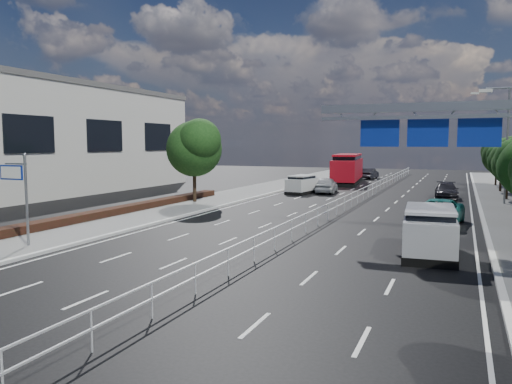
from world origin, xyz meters
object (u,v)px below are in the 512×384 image
(white_minivan, at_px, (302,184))
(parked_car_teal, at_px, (438,212))
(parked_car_dark, at_px, (446,191))
(toilet_sign, at_px, (18,184))
(near_car_dark, at_px, (369,174))
(red_bus, at_px, (347,168))
(overhead_gantry, at_px, (443,127))
(silver_minivan, at_px, (430,232))
(near_car_silver, at_px, (326,185))

(white_minivan, bearing_deg, parked_car_teal, -40.83)
(parked_car_teal, bearing_deg, parked_car_dark, 95.94)
(white_minivan, relative_size, parked_car_dark, 0.90)
(white_minivan, bearing_deg, toilet_sign, -91.17)
(white_minivan, xyz_separation_m, near_car_dark, (2.55, 22.42, -0.14))
(red_bus, bearing_deg, overhead_gantry, -76.48)
(near_car_dark, height_order, silver_minivan, silver_minivan)
(near_car_silver, height_order, parked_car_dark, near_car_silver)
(red_bus, xyz_separation_m, near_car_silver, (0.66, -12.51, -1.06))
(toilet_sign, height_order, parked_car_dark, toilet_sign)
(overhead_gantry, xyz_separation_m, silver_minivan, (-0.24, -4.49, -4.59))
(red_bus, relative_size, silver_minivan, 2.35)
(toilet_sign, relative_size, parked_car_dark, 0.93)
(red_bus, height_order, silver_minivan, red_bus)
(parked_car_teal, bearing_deg, overhead_gantry, -80.75)
(red_bus, distance_m, near_car_dark, 8.74)
(toilet_sign, height_order, overhead_gantry, overhead_gantry)
(white_minivan, distance_m, parked_car_dark, 12.95)
(silver_minivan, height_order, parked_car_dark, silver_minivan)
(near_car_silver, bearing_deg, red_bus, -93.36)
(near_car_dark, distance_m, silver_minivan, 46.88)
(toilet_sign, bearing_deg, parked_car_dark, 59.37)
(red_bus, relative_size, near_car_dark, 2.75)
(toilet_sign, xyz_separation_m, parked_car_dark, (17.45, 29.48, -2.26))
(near_car_dark, xyz_separation_m, silver_minivan, (10.38, -45.72, 0.30))
(red_bus, height_order, near_car_silver, red_bus)
(overhead_gantry, relative_size, parked_car_teal, 1.92)
(red_bus, distance_m, near_car_silver, 12.57)
(near_car_dark, height_order, parked_car_teal, parked_car_teal)
(near_car_silver, xyz_separation_m, near_car_dark, (0.48, 21.10, -0.05))
(overhead_gantry, bearing_deg, parked_car_dark, 90.71)
(silver_minivan, relative_size, parked_car_teal, 0.95)
(white_minivan, bearing_deg, parked_car_dark, 10.53)
(near_car_silver, bearing_deg, silver_minivan, 107.41)
(overhead_gantry, bearing_deg, silver_minivan, -93.06)
(near_car_silver, xyz_separation_m, parked_car_teal, (10.86, -15.97, -0.03))
(overhead_gantry, height_order, near_car_dark, overhead_gantry)
(red_bus, xyz_separation_m, parked_car_dark, (11.52, -13.20, -1.15))
(white_minivan, bearing_deg, near_car_dark, 91.25)
(white_minivan, bearing_deg, near_car_silver, 40.25)
(white_minivan, height_order, red_bus, red_bus)
(overhead_gantry, distance_m, near_car_silver, 23.48)
(overhead_gantry, xyz_separation_m, near_car_dark, (-10.62, 41.23, -4.89))
(near_car_dark, bearing_deg, silver_minivan, 109.05)
(overhead_gantry, distance_m, parked_car_dark, 20.05)
(near_car_dark, bearing_deg, overhead_gantry, 110.70)
(parked_car_dark, bearing_deg, red_bus, 128.19)
(toilet_sign, xyz_separation_m, parked_car_teal, (17.45, 14.20, -2.20))
(near_car_silver, bearing_deg, near_car_dark, -97.70)
(red_bus, xyz_separation_m, parked_car_teal, (11.52, -28.48, -1.09))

